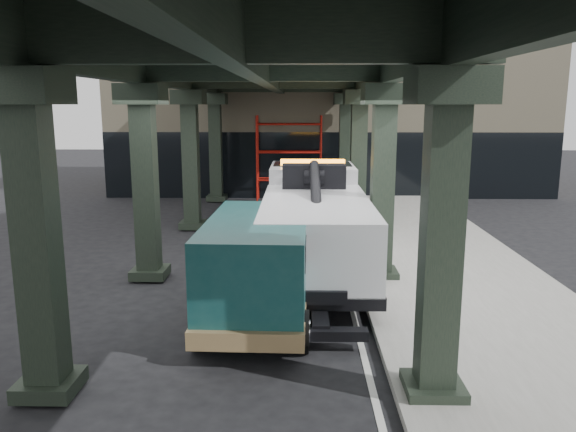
# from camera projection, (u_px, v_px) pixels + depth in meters

# --- Properties ---
(ground) EXTENTS (90.00, 90.00, 0.00)m
(ground) POSITION_uv_depth(u_px,v_px,m) (276.00, 307.00, 12.70)
(ground) COLOR black
(ground) RESTS_ON ground
(sidewalk) EXTENTS (5.00, 40.00, 0.15)m
(sidewalk) POSITION_uv_depth(u_px,v_px,m) (453.00, 278.00, 14.55)
(sidewalk) COLOR gray
(sidewalk) RESTS_ON ground
(lane_stripe) EXTENTS (0.12, 38.00, 0.01)m
(lane_stripe) POSITION_uv_depth(u_px,v_px,m) (345.00, 280.00, 14.63)
(lane_stripe) COLOR silver
(lane_stripe) RESTS_ON ground
(viaduct) EXTENTS (7.40, 32.00, 6.40)m
(viaduct) POSITION_uv_depth(u_px,v_px,m) (262.00, 64.00, 13.60)
(viaduct) COLOR black
(viaduct) RESTS_ON ground
(building) EXTENTS (22.00, 10.00, 8.00)m
(building) POSITION_uv_depth(u_px,v_px,m) (327.00, 114.00, 31.49)
(building) COLOR #C6B793
(building) RESTS_ON ground
(scaffolding) EXTENTS (3.08, 0.88, 4.00)m
(scaffolding) POSITION_uv_depth(u_px,v_px,m) (289.00, 156.00, 26.65)
(scaffolding) COLOR red
(scaffolding) RESTS_ON ground
(tow_truck) EXTENTS (2.83, 9.21, 3.01)m
(tow_truck) POSITION_uv_depth(u_px,v_px,m) (314.00, 217.00, 15.40)
(tow_truck) COLOR black
(tow_truck) RESTS_ON ground
(towed_van) EXTENTS (2.33, 5.52, 2.21)m
(towed_van) POSITION_uv_depth(u_px,v_px,m) (259.00, 263.00, 11.92)
(towed_van) COLOR #134646
(towed_van) RESTS_ON ground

